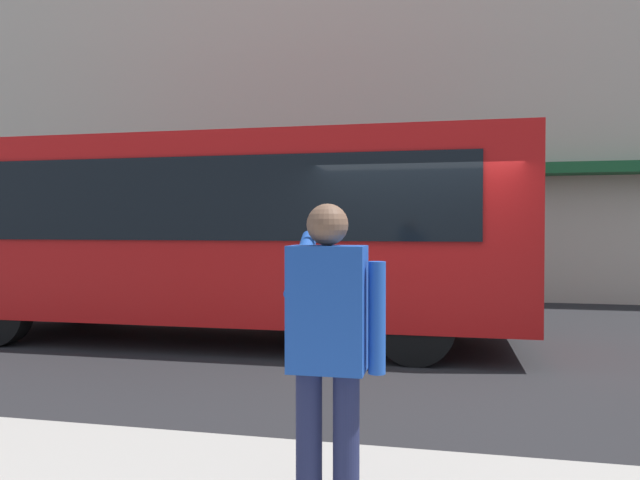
% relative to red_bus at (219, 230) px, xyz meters
% --- Properties ---
extents(ground_plane, '(60.00, 60.00, 0.00)m').
position_rel_red_bus_xyz_m(ground_plane, '(-3.04, 0.78, -1.68)').
color(ground_plane, '#232326').
extents(building_facade_far, '(28.00, 1.55, 12.00)m').
position_rel_red_bus_xyz_m(building_facade_far, '(-3.06, -6.02, 4.30)').
color(building_facade_far, beige).
rests_on(building_facade_far, ground_plane).
extents(red_bus, '(9.05, 2.54, 3.08)m').
position_rel_red_bus_xyz_m(red_bus, '(0.00, 0.00, 0.00)').
color(red_bus, red).
rests_on(red_bus, ground_plane).
extents(pedestrian_photographer, '(0.53, 0.52, 1.70)m').
position_rel_red_bus_xyz_m(pedestrian_photographer, '(-2.77, 5.44, -0.54)').
color(pedestrian_photographer, '#1E2347').
rests_on(pedestrian_photographer, sidewalk_curb).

